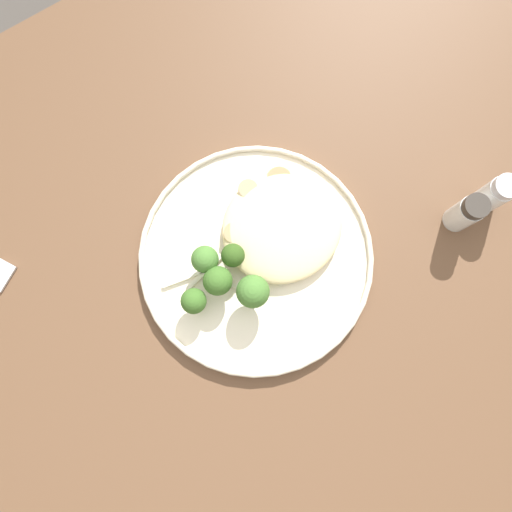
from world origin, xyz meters
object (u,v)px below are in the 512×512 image
Objects in this scene: seared_scallop_rear_pale at (279,181)px; broccoli_floret_split_head at (205,260)px; seared_scallop_right_edge at (247,191)px; seared_scallop_tiny_bay at (234,234)px; seared_scallop_front_small at (265,219)px; dinner_plate at (256,258)px; seared_scallop_on_noodles at (285,251)px; broccoli_floret_right_tilted at (233,256)px; broccoli_floret_small_sprig at (194,301)px; broccoli_floret_tall_stalk at (218,281)px; broccoli_floret_near_rim at (253,292)px; seared_scallop_large_seared at (299,214)px; salt_shaker at (495,194)px; pepper_shaker at (466,213)px.

broccoli_floret_split_head is (0.13, 0.04, 0.02)m from seared_scallop_rear_pale.
seared_scallop_rear_pale is 0.04m from seared_scallop_right_edge.
seared_scallop_tiny_bay is 0.04m from seared_scallop_front_small.
dinner_plate is at bearing 101.83° from seared_scallop_tiny_bay.
broccoli_floret_right_tilted is at bearing -23.85° from seared_scallop_on_noodles.
broccoli_floret_right_tilted reaches higher than seared_scallop_rear_pale.
broccoli_floret_right_tilted is at bearing -162.70° from broccoli_floret_small_sprig.
broccoli_floret_tall_stalk is 0.88× the size of broccoli_floret_near_rim.
broccoli_floret_split_head is at bearing -3.70° from seared_scallop_large_seared.
broccoli_floret_split_head reaches higher than seared_scallop_right_edge.
seared_scallop_front_small is 0.28m from salt_shaker.
seared_scallop_right_edge is at bearing -90.61° from seared_scallop_front_small.
broccoli_floret_split_head reaches higher than seared_scallop_on_noodles.
seared_scallop_on_noodles is at bearing 88.89° from seared_scallop_front_small.
broccoli_floret_small_sprig reaches higher than seared_scallop_on_noodles.
broccoli_floret_near_rim is at bearing 155.87° from broccoli_floret_small_sprig.
broccoli_floret_small_sprig is (0.12, -0.00, 0.02)m from seared_scallop_on_noodles.
seared_scallop_large_seared is at bearing 176.30° from broccoli_floret_split_head.
seared_scallop_large_seared is at bearing -27.38° from salt_shaker.
broccoli_floret_small_sprig is (0.09, 0.01, 0.03)m from dinner_plate.
broccoli_floret_tall_stalk is at bearing -50.11° from broccoli_floret_near_rim.
broccoli_floret_tall_stalk is (0.09, 0.04, 0.02)m from seared_scallop_front_small.
seared_scallop_front_small is (-0.03, -0.03, 0.01)m from dinner_plate.
broccoli_floret_tall_stalk is (0.13, 0.02, 0.02)m from seared_scallop_large_seared.
broccoli_floret_tall_stalk is 0.03m from broccoli_floret_split_head.
salt_shaker is (-0.31, 0.06, -0.02)m from broccoli_floret_near_rim.
seared_scallop_tiny_bay is 0.04m from broccoli_floret_right_tilted.
broccoli_floret_right_tilted is 0.05m from broccoli_floret_near_rim.
broccoli_floret_small_sprig is at bearing -2.17° from seared_scallop_on_noodles.
dinner_plate is at bearing -23.03° from seared_scallop_on_noodles.
seared_scallop_tiny_bay is at bearing -5.79° from seared_scallop_front_small.
broccoli_floret_right_tilted is (0.06, -0.03, 0.02)m from seared_scallop_on_noodles.
broccoli_floret_right_tilted is (-0.03, -0.02, -0.00)m from broccoli_floret_tall_stalk.
broccoli_floret_right_tilted and broccoli_floret_small_sprig have the same top height.
seared_scallop_tiny_bay is at bearing -164.98° from broccoli_floret_split_head.
pepper_shaker is at bearing 158.40° from broccoli_floret_right_tilted.
broccoli_floret_near_rim is 0.32m from salt_shaker.
seared_scallop_rear_pale is 0.15m from broccoli_floret_near_rim.
seared_scallop_tiny_bay is 0.42× the size of salt_shaker.
broccoli_floret_right_tilted reaches higher than seared_scallop_right_edge.
broccoli_floret_split_head is 0.32m from pepper_shaker.
salt_shaker is at bearing 169.80° from broccoli_floret_near_rim.
broccoli_floret_split_head is (0.09, 0.05, 0.02)m from seared_scallop_right_edge.
broccoli_floret_near_rim is 0.28m from pepper_shaker.
broccoli_floret_small_sprig is at bearing 8.72° from seared_scallop_large_seared.
broccoli_floret_right_tilted is 0.07m from broccoli_floret_small_sprig.
seared_scallop_large_seared is 0.38× the size of pepper_shaker.
seared_scallop_on_noodles is (-0.03, 0.01, 0.01)m from dinner_plate.
salt_shaker reaches higher than broccoli_floret_right_tilted.
seared_scallop_large_seared is at bearing -171.28° from broccoli_floret_small_sprig.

